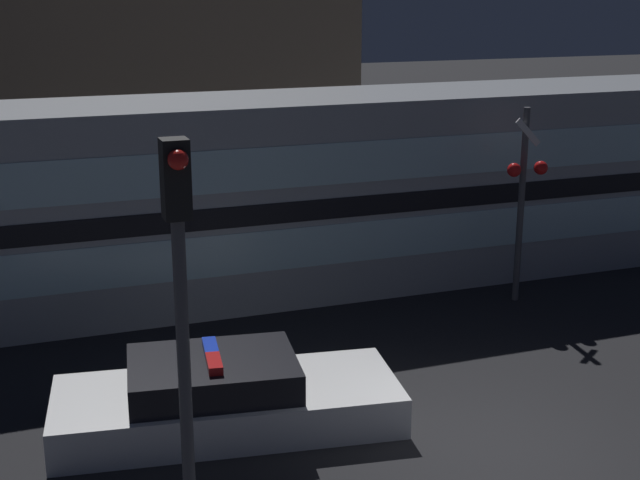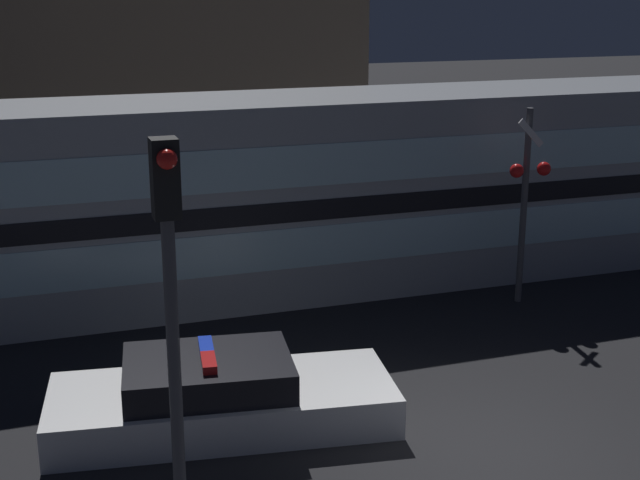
{
  "view_description": "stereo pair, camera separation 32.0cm",
  "coord_description": "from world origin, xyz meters",
  "px_view_note": "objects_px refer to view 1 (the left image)",
  "views": [
    {
      "loc": [
        -6.04,
        -9.59,
        6.21
      ],
      "look_at": [
        -0.78,
        4.83,
        1.82
      ],
      "focal_mm": 50.0,
      "sensor_mm": 36.0,
      "label": 1
    },
    {
      "loc": [
        -5.73,
        -9.69,
        6.21
      ],
      "look_at": [
        -0.78,
        4.83,
        1.82
      ],
      "focal_mm": 50.0,
      "sensor_mm": 36.0,
      "label": 2
    }
  ],
  "objects_px": {
    "police_car": "(224,398)",
    "crossing_signal_near": "(524,191)",
    "train": "(382,186)",
    "traffic_light_corner": "(180,276)"
  },
  "relations": [
    {
      "from": "police_car",
      "to": "crossing_signal_near",
      "type": "xyz_separation_m",
      "value": [
        6.94,
        3.21,
        1.87
      ]
    },
    {
      "from": "train",
      "to": "crossing_signal_near",
      "type": "xyz_separation_m",
      "value": [
        1.95,
        -2.49,
        0.28
      ]
    },
    {
      "from": "crossing_signal_near",
      "to": "traffic_light_corner",
      "type": "bearing_deg",
      "value": -146.35
    },
    {
      "from": "train",
      "to": "traffic_light_corner",
      "type": "distance_m",
      "value": 9.81
    },
    {
      "from": "police_car",
      "to": "train",
      "type": "bearing_deg",
      "value": 56.71
    },
    {
      "from": "police_car",
      "to": "crossing_signal_near",
      "type": "height_order",
      "value": "crossing_signal_near"
    },
    {
      "from": "police_car",
      "to": "traffic_light_corner",
      "type": "xyz_separation_m",
      "value": [
        -0.95,
        -2.04,
        2.61
      ]
    },
    {
      "from": "crossing_signal_near",
      "to": "police_car",
      "type": "bearing_deg",
      "value": -155.2
    },
    {
      "from": "train",
      "to": "crossing_signal_near",
      "type": "relative_size",
      "value": 4.31
    },
    {
      "from": "police_car",
      "to": "crossing_signal_near",
      "type": "bearing_deg",
      "value": 32.76
    }
  ]
}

